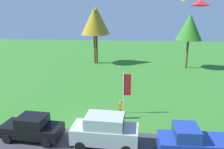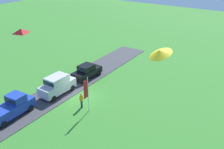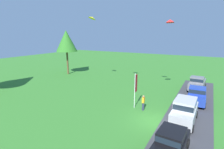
# 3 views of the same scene
# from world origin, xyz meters

# --- Properties ---
(ground_plane) EXTENTS (120.00, 120.00, 0.00)m
(ground_plane) POSITION_xyz_m (0.00, 0.00, 0.00)
(ground_plane) COLOR #337528
(pavement_strip) EXTENTS (36.00, 4.40, 0.06)m
(pavement_strip) POSITION_xyz_m (0.00, -2.76, 0.03)
(pavement_strip) COLOR #38383D
(pavement_strip) RESTS_ON ground
(car_sedan_by_flagpole) EXTENTS (4.50, 2.16, 1.84)m
(car_sedan_by_flagpole) POSITION_xyz_m (-4.26, -2.31, 1.04)
(car_sedan_by_flagpole) COLOR black
(car_sedan_by_flagpole) RESTS_ON ground
(car_suv_far_end) EXTENTS (4.64, 2.14, 2.28)m
(car_suv_far_end) POSITION_xyz_m (1.15, -2.47, 1.30)
(car_suv_far_end) COLOR #B7B7BC
(car_suv_far_end) RESTS_ON ground
(car_pickup_mid_row) EXTENTS (5.06, 2.18, 2.14)m
(car_pickup_mid_row) POSITION_xyz_m (7.06, -3.10, 1.11)
(car_pickup_mid_row) COLOR #1E389E
(car_pickup_mid_row) RESTS_ON ground
(car_pickup_near_entrance) EXTENTS (5.10, 2.27, 2.14)m
(car_pickup_near_entrance) POSITION_xyz_m (12.63, -2.75, 1.11)
(car_pickup_near_entrance) COLOR slate
(car_pickup_near_entrance) RESTS_ON ground
(person_on_lawn) EXTENTS (0.36, 0.24, 1.71)m
(person_on_lawn) POSITION_xyz_m (1.91, 1.83, 0.88)
(person_on_lawn) COLOR #2D334C
(person_on_lawn) RESTS_ON ground
(tree_far_right) EXTENTS (4.29, 4.29, 9.05)m
(tree_far_right) POSITION_xyz_m (11.62, 21.96, 6.87)
(tree_far_right) COLOR brown
(tree_far_right) RESTS_ON ground
(flag_banner) EXTENTS (0.71, 0.08, 4.02)m
(flag_banner) POSITION_xyz_m (2.30, 2.93, 2.54)
(flag_banner) COLOR silver
(flag_banner) RESTS_ON ground
(kite_delta_over_trees) EXTENTS (1.77, 1.76, 0.73)m
(kite_delta_over_trees) POSITION_xyz_m (8.50, 13.13, 10.79)
(kite_delta_over_trees) COLOR yellow
(kite_diamond_mid_center) EXTENTS (1.35, 1.23, 0.47)m
(kite_diamond_mid_center) POSITION_xyz_m (7.50, 0.76, 9.77)
(kite_diamond_mid_center) COLOR red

